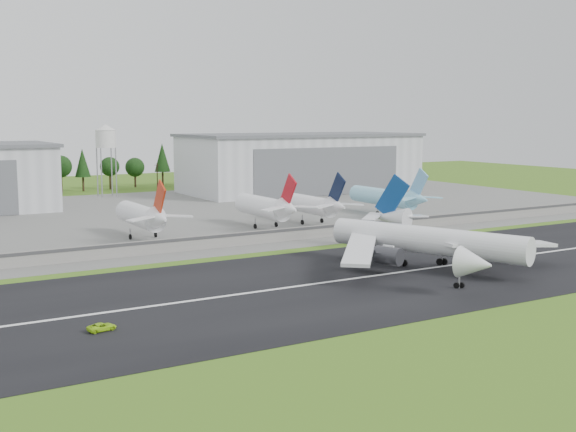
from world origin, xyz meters
TOP-DOWN VIEW (x-y plane):
  - ground at (0.00, 0.00)m, footprint 600.00×600.00m
  - runway at (0.00, 10.00)m, footprint 320.00×60.00m
  - runway_centerline at (0.00, 10.00)m, footprint 220.00×1.00m
  - apron at (0.00, 120.00)m, footprint 320.00×150.00m
  - blast_fence at (0.00, 54.99)m, footprint 240.00×0.61m
  - hangar_east at (75.00, 164.92)m, footprint 102.00×47.00m
  - water_tower at (-5.00, 185.00)m, footprint 8.40×8.40m
  - utility_poles at (0.00, 200.00)m, footprint 230.00×3.00m
  - treeline at (0.00, 215.00)m, footprint 320.00×16.00m
  - main_airliner at (11.58, 9.60)m, footprint 53.16×57.17m
  - ground_vehicle at (-60.63, 0.11)m, footprint 4.67×2.73m
  - parked_jet_red_a at (-27.11, 76.57)m, footprint 7.36×31.29m
  - parked_jet_red_b at (10.05, 76.58)m, footprint 7.36×31.29m
  - parked_jet_navy at (26.06, 76.54)m, footprint 7.36×31.29m
  - parked_jet_skyblue at (58.15, 81.55)m, footprint 7.36×37.29m

SIDE VIEW (x-z plane):
  - ground at x=0.00m, z-range 0.00..0.00m
  - utility_poles at x=0.00m, z-range -6.00..6.00m
  - treeline at x=0.00m, z-range -11.00..11.00m
  - runway at x=0.00m, z-range 0.00..0.10m
  - apron at x=0.00m, z-range 0.00..0.10m
  - runway_centerline at x=0.00m, z-range 0.10..0.12m
  - ground_vehicle at x=-60.63m, z-range 0.10..1.32m
  - blast_fence at x=0.00m, z-range 0.06..3.56m
  - main_airliner at x=11.58m, z-range -4.19..13.98m
  - parked_jet_navy at x=26.06m, z-range -2.22..14.33m
  - parked_jet_skyblue at x=58.15m, z-range -2.25..14.36m
  - parked_jet_red_a at x=-27.11m, z-range -2.14..14.61m
  - parked_jet_red_b at x=10.05m, z-range -2.10..14.74m
  - hangar_east at x=75.00m, z-range 0.03..25.23m
  - water_tower at x=-5.00m, z-range 9.85..39.25m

